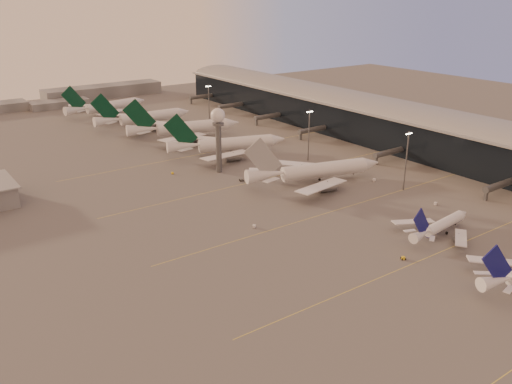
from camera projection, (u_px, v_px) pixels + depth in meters
ground at (428, 283)px, 154.44m from camera, size 700.00×700.00×0.00m
taxiway_markings at (359, 202)px, 213.43m from camera, size 180.00×185.25×0.02m
terminal at (390, 123)px, 293.42m from camera, size 57.00×362.00×23.04m
radar_tower at (218, 127)px, 241.14m from camera, size 6.40×6.40×31.10m
mast_b at (406, 158)px, 221.50m from camera, size 3.60×0.56×25.00m
mast_c at (309, 133)px, 260.62m from camera, size 3.60×0.56×25.00m
mast_d at (209, 104)px, 328.02m from camera, size 3.60×0.56×25.00m
distant_horizon at (70, 97)px, 401.92m from camera, size 165.00×37.50×9.00m
narrowbody_mid at (441, 227)px, 183.90m from camera, size 35.12×27.89×13.74m
widebody_white at (315, 174)px, 233.90m from camera, size 62.51×49.45×22.47m
greentail_a at (228, 147)px, 273.90m from camera, size 60.35×47.98×22.67m
greentail_b at (185, 130)px, 305.12m from camera, size 64.29×51.27×23.83m
greentail_c at (144, 120)px, 330.86m from camera, size 62.50×50.43×22.69m
greentail_d at (107, 108)px, 363.29m from camera, size 59.87×48.02×21.84m
gsv_tug_mid at (403, 258)px, 167.67m from camera, size 3.66×3.18×0.90m
gsv_truck_b at (436, 202)px, 210.19m from camera, size 6.09×3.39×2.33m
gsv_truck_c at (254, 224)px, 190.16m from camera, size 5.42×5.49×2.29m
gsv_catering_b at (375, 176)px, 235.72m from camera, size 6.18×3.86×4.70m
gsv_tug_far at (241, 180)px, 236.28m from camera, size 2.91×4.06×1.05m
gsv_truck_d at (172, 172)px, 245.52m from camera, size 1.86×4.71×1.89m
gsv_tug_hangar at (248, 139)px, 301.55m from camera, size 4.66×3.85×1.15m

